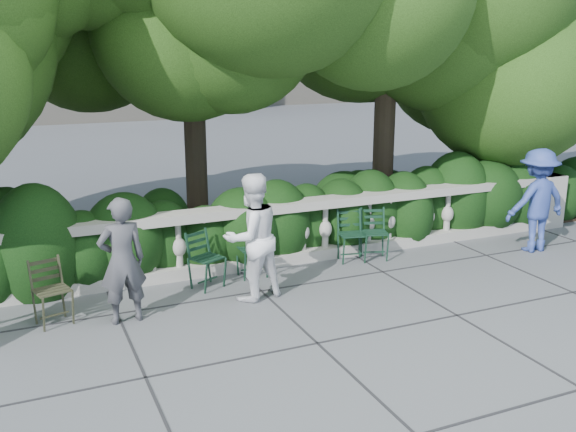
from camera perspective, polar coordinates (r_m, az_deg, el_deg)
name	(u,v)px	position (r m, az deg, el deg)	size (l,w,h in m)	color
ground	(318,306)	(8.64, 2.68, -7.99)	(90.00, 90.00, 0.00)	#4E5055
balustrade	(268,236)	(10.03, -1.83, -1.77)	(12.00, 0.44, 1.00)	#9E998E
shrub_hedge	(242,244)	(11.24, -4.09, -2.54)	(15.00, 2.60, 1.70)	black
tree_canopy	(273,8)	(11.17, -1.35, 17.97)	(15.04, 6.52, 6.78)	#3F3023
chair_b	(215,290)	(9.22, -6.54, -6.56)	(0.44, 0.48, 0.84)	black
chair_d	(256,279)	(9.58, -2.86, -5.64)	(0.44, 0.48, 0.84)	black
chair_e	(354,264)	(10.28, 5.87, -4.26)	(0.44, 0.48, 0.84)	black
chair_f	(376,262)	(10.42, 7.80, -4.05)	(0.44, 0.48, 0.84)	black
chair_weathered	(59,328)	(8.48, -19.65, -9.34)	(0.44, 0.48, 0.84)	black
person_woman_grey	(122,261)	(8.15, -14.53, -3.87)	(0.58, 0.38, 1.60)	#44444A
person_casual_man	(252,237)	(8.63, -3.24, -1.90)	(0.85, 0.66, 1.74)	white
person_older_blue	(537,200)	(11.46, 21.24, 1.30)	(1.12, 0.64, 1.74)	#314593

